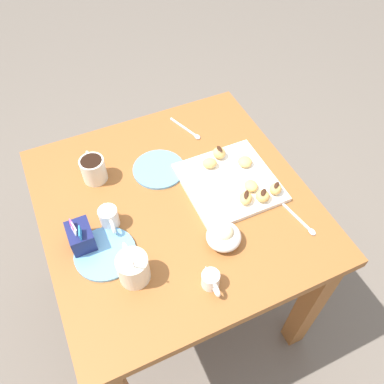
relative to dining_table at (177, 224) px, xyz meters
name	(u,v)px	position (x,y,z in m)	size (l,w,h in m)	color
ground_plane	(180,295)	(0.00, 0.00, -0.61)	(8.00, 8.00, 0.00)	#665B51
dining_table	(177,224)	(0.00, 0.00, 0.00)	(0.90, 0.88, 0.75)	#935628
pastry_plate_square	(229,182)	(-0.01, -0.20, 0.15)	(0.31, 0.31, 0.02)	white
coffee_mug_cream_left	(133,267)	(-0.20, 0.21, 0.19)	(0.13, 0.09, 0.15)	silver
coffee_mug_cream_right	(93,168)	(0.21, 0.21, 0.19)	(0.12, 0.08, 0.09)	silver
cream_pitcher_white	(109,217)	(0.00, 0.22, 0.18)	(0.10, 0.06, 0.07)	white
sugar_caddy	(81,237)	(-0.04, 0.32, 0.18)	(0.09, 0.07, 0.11)	#191E51
ice_cream_bowl	(224,236)	(-0.21, -0.07, 0.18)	(0.11, 0.11, 0.08)	white
chocolate_sauce_pitcher	(211,279)	(-0.32, 0.03, 0.17)	(0.09, 0.05, 0.06)	white
saucer_sky_left	(105,253)	(-0.10, 0.27, 0.15)	(0.19, 0.19, 0.01)	#66A8DB
saucer_sky_right	(160,169)	(0.15, 0.00, 0.15)	(0.18, 0.18, 0.01)	#66A8DB
loose_spoon_near_saucer	(189,131)	(0.29, -0.18, 0.15)	(0.16, 0.07, 0.01)	silver
loose_spoon_by_plate	(301,221)	(-0.25, -0.33, 0.15)	(0.16, 0.04, 0.01)	silver
beignet_0	(210,163)	(0.08, -0.17, 0.18)	(0.04, 0.05, 0.03)	#E5B260
beignet_1	(251,186)	(-0.07, -0.25, 0.17)	(0.05, 0.05, 0.03)	#E5B260
beignet_2	(246,198)	(-0.11, -0.20, 0.17)	(0.05, 0.04, 0.03)	#E5B260
chocolate_drizzle_2	(246,194)	(-0.11, -0.20, 0.19)	(0.04, 0.01, 0.01)	#381E11
beignet_3	(219,153)	(0.11, -0.22, 0.18)	(0.05, 0.05, 0.04)	#E5B260
chocolate_drizzle_3	(220,149)	(0.11, -0.22, 0.20)	(0.03, 0.02, 0.01)	#381E11
beignet_4	(276,189)	(-0.12, -0.31, 0.18)	(0.04, 0.04, 0.04)	#E5B260
chocolate_drizzle_4	(277,185)	(-0.12, -0.31, 0.20)	(0.03, 0.01, 0.01)	#381E11
beignet_5	(263,196)	(-0.13, -0.26, 0.18)	(0.05, 0.05, 0.04)	#E5B260
chocolate_drizzle_5	(263,192)	(-0.13, -0.26, 0.20)	(0.03, 0.02, 0.01)	#381E11
beignet_6	(245,162)	(0.04, -0.28, 0.17)	(0.05, 0.05, 0.03)	#E5B260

